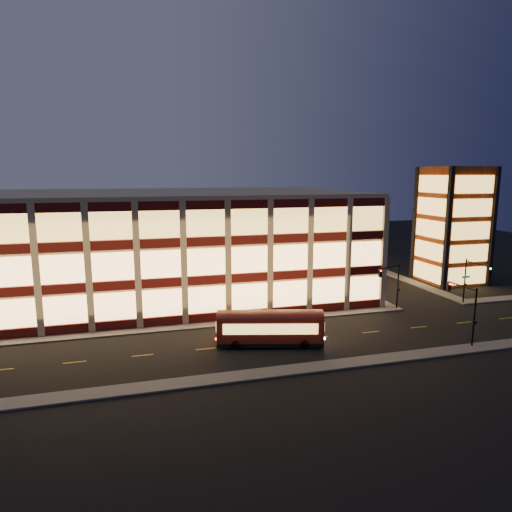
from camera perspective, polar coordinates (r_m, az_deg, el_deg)
name	(u,v)px	position (r m, az deg, el deg)	size (l,w,h in m)	color
ground	(215,328)	(51.59, -5.19, -8.90)	(200.00, 200.00, 0.00)	black
sidewalk_office_south	(187,326)	(52.09, -8.68, -8.70)	(54.00, 2.00, 0.15)	#514F4C
sidewalk_office_east	(337,281)	(74.20, 10.09, -3.04)	(2.00, 30.00, 0.15)	#514F4C
sidewalk_tower_south	(502,299)	(71.02, 28.39, -4.72)	(14.00, 2.00, 0.15)	#514F4C
sidewalk_tower_west	(397,276)	(79.51, 17.27, -2.46)	(2.00, 30.00, 0.15)	#514F4C
sidewalk_near	(243,376)	(39.75, -1.67, -14.75)	(100.00, 2.00, 0.15)	#514F4C
office_building	(172,243)	(65.87, -10.46, 1.64)	(50.45, 30.45, 14.50)	tan
stair_tower	(452,225)	(77.55, 23.34, 3.54)	(8.60, 8.60, 18.00)	#8C3814
traffic_signal_far	(392,279)	(58.64, 16.59, -2.78)	(3.79, 1.87, 6.00)	black
traffic_signal_right	(473,275)	(64.65, 25.52, -2.19)	(1.20, 4.37, 6.00)	black
traffic_signal_near	(465,303)	(50.59, 24.63, -5.31)	(0.32, 4.45, 6.00)	black
trolley_bus	(270,326)	(45.86, 1.75, -8.73)	(10.80, 5.21, 3.55)	maroon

